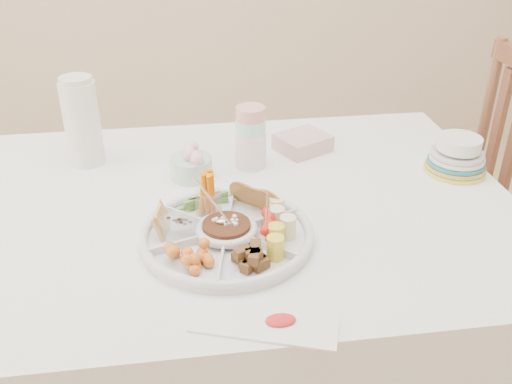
{
  "coord_description": "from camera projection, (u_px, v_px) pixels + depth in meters",
  "views": [
    {
      "loc": [
        -0.06,
        -1.22,
        1.48
      ],
      "look_at": [
        0.1,
        -0.07,
        0.82
      ],
      "focal_mm": 40.0,
      "sensor_mm": 36.0,
      "label": 1
    }
  ],
  "objects": [
    {
      "name": "cup_stack",
      "position": [
        251.0,
        127.0,
        1.54
      ],
      "size": [
        0.1,
        0.1,
        0.23
      ],
      "primitive_type": "cylinder",
      "rotation": [
        0.0,
        0.0,
        -0.26
      ],
      "color": "#B1BDAF",
      "rests_on": "dining_table"
    },
    {
      "name": "tortillas",
      "position": [
        258.0,
        199.0,
        1.35
      ],
      "size": [
        0.12,
        0.12,
        0.06
      ],
      "primitive_type": null,
      "rotation": [
        0.0,
        0.0,
        0.33
      ],
      "color": "#9A6841",
      "rests_on": "party_tray"
    },
    {
      "name": "bean_dip",
      "position": [
        227.0,
        229.0,
        1.26
      ],
      "size": [
        0.13,
        0.13,
        0.04
      ],
      "primitive_type": "cylinder",
      "rotation": [
        0.0,
        0.0,
        0.33
      ],
      "color": "black",
      "rests_on": "party_tray"
    },
    {
      "name": "plate_stack",
      "position": [
        458.0,
        154.0,
        1.54
      ],
      "size": [
        0.17,
        0.17,
        0.11
      ],
      "primitive_type": "cylinder",
      "rotation": [
        0.0,
        0.0,
        -0.01
      ],
      "color": "gold",
      "rests_on": "dining_table"
    },
    {
      "name": "thermos",
      "position": [
        82.0,
        120.0,
        1.55
      ],
      "size": [
        0.12,
        0.12,
        0.25
      ],
      "primitive_type": "cylinder",
      "rotation": [
        0.0,
        0.0,
        0.29
      ],
      "color": "white",
      "rests_on": "dining_table"
    },
    {
      "name": "banana_tomato",
      "position": [
        286.0,
        220.0,
        1.24
      ],
      "size": [
        0.15,
        0.15,
        0.1
      ],
      "primitive_type": null,
      "rotation": [
        0.0,
        0.0,
        0.33
      ],
      "color": "#D9D757",
      "rests_on": "party_tray"
    },
    {
      "name": "granola_chunks",
      "position": [
        253.0,
        258.0,
        1.15
      ],
      "size": [
        0.12,
        0.12,
        0.04
      ],
      "primitive_type": null,
      "rotation": [
        0.0,
        0.0,
        0.33
      ],
      "color": "#4E2D1A",
      "rests_on": "party_tray"
    },
    {
      "name": "pita_raisins",
      "position": [
        168.0,
        222.0,
        1.26
      ],
      "size": [
        0.15,
        0.15,
        0.06
      ],
      "primitive_type": null,
      "rotation": [
        0.0,
        0.0,
        0.33
      ],
      "color": "tan",
      "rests_on": "party_tray"
    },
    {
      "name": "carrot_cucumber",
      "position": [
        203.0,
        190.0,
        1.34
      ],
      "size": [
        0.16,
        0.16,
        0.11
      ],
      "primitive_type": null,
      "rotation": [
        0.0,
        0.0,
        0.33
      ],
      "color": "orange",
      "rests_on": "party_tray"
    },
    {
      "name": "dining_table",
      "position": [
        217.0,
        319.0,
        1.6
      ],
      "size": [
        1.52,
        1.02,
        0.76
      ],
      "primitive_type": "cube",
      "color": "white",
      "rests_on": "floor"
    },
    {
      "name": "cherries",
      "position": [
        189.0,
        256.0,
        1.16
      ],
      "size": [
        0.14,
        0.14,
        0.04
      ],
      "primitive_type": null,
      "rotation": [
        0.0,
        0.0,
        0.33
      ],
      "color": "orange",
      "rests_on": "party_tray"
    },
    {
      "name": "party_tray",
      "position": [
        227.0,
        232.0,
        1.26
      ],
      "size": [
        0.48,
        0.48,
        0.04
      ],
      "primitive_type": "cylinder",
      "rotation": [
        0.0,
        0.0,
        0.33
      ],
      "color": "white",
      "rests_on": "dining_table"
    },
    {
      "name": "flower_bowl",
      "position": [
        191.0,
        163.0,
        1.52
      ],
      "size": [
        0.14,
        0.14,
        0.08
      ],
      "primitive_type": "cylinder",
      "rotation": [
        0.0,
        0.0,
        0.35
      ],
      "color": "#98C3B0",
      "rests_on": "dining_table"
    },
    {
      "name": "chair",
      "position": [
        450.0,
        207.0,
        1.88
      ],
      "size": [
        0.44,
        0.44,
        1.02
      ],
      "primitive_type": "cube",
      "rotation": [
        0.0,
        0.0,
        0.04
      ],
      "color": "brown",
      "rests_on": "floor"
    },
    {
      "name": "placemat",
      "position": [
        264.0,
        324.0,
        1.03
      ],
      "size": [
        0.28,
        0.17,
        0.01
      ],
      "primitive_type": "cube",
      "rotation": [
        0.0,
        0.0,
        -0.33
      ],
      "color": "silver",
      "rests_on": "dining_table"
    },
    {
      "name": "napkin_stack",
      "position": [
        303.0,
        143.0,
        1.67
      ],
      "size": [
        0.18,
        0.17,
        0.05
      ],
      "primitive_type": "cube",
      "rotation": [
        0.0,
        0.0,
        0.48
      ],
      "color": "beige",
      "rests_on": "dining_table"
    }
  ]
}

